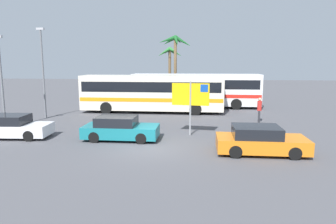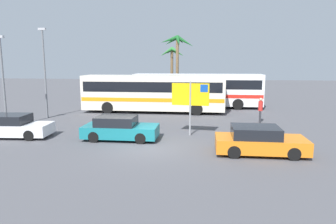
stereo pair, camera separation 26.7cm
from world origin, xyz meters
name	(u,v)px [view 1 (the left image)]	position (x,y,z in m)	size (l,w,h in m)	color
ground	(150,148)	(0.00, 0.00, 0.00)	(120.00, 120.00, 0.00)	#4C4C51
bus_front_coach	(152,92)	(-1.55, 10.97, 1.78)	(12.06, 2.44, 3.17)	silver
bus_rear_coach	(196,89)	(2.13, 14.38, 1.78)	(12.06, 2.44, 3.17)	white
ferry_sign	(191,96)	(2.01, 2.96, 2.33)	(2.19, 0.31, 3.20)	gray
car_white	(11,127)	(-8.29, 1.33, 0.64)	(4.41, 2.01, 1.32)	silver
car_orange	(260,140)	(5.38, -0.38, 0.64)	(4.21, 1.91, 1.32)	orange
car_teal	(120,128)	(-1.94, 1.56, 0.64)	(4.17, 1.89, 1.32)	#19757F
pedestrian_near_sign	(259,108)	(6.79, 7.31, 1.07)	(0.32, 0.32, 1.80)	#2D2D33
lamp_post_left_side	(1,78)	(-10.28, 3.77, 3.31)	(0.56, 0.20, 5.99)	slate
lamp_post_right_side	(43,70)	(-9.38, 7.46, 3.74)	(0.56, 0.20, 6.83)	slate
palm_tree_seaside	(170,57)	(-0.93, 20.36, 4.82)	(2.90, 2.86, 5.99)	brown
palm_tree_inland	(175,49)	(-0.14, 17.96, 5.66)	(3.62, 3.74, 7.08)	brown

